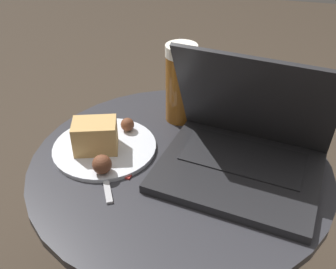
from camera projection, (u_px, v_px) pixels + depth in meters
name	position (u px, v px, depth m)	size (l,w,h in m)	color
table	(179.00, 206.00, 0.89)	(0.62, 0.62, 0.48)	black
napkin	(107.00, 155.00, 0.83)	(0.16, 0.12, 0.00)	#B7332D
laptop	(243.00, 148.00, 0.77)	(0.35, 0.30, 0.24)	#232326
beer_glass	(181.00, 84.00, 0.90)	(0.07, 0.07, 0.19)	brown
snack_plate	(101.00, 144.00, 0.83)	(0.22, 0.22, 0.08)	silver
fork	(103.00, 164.00, 0.80)	(0.11, 0.18, 0.01)	#B2B2B7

